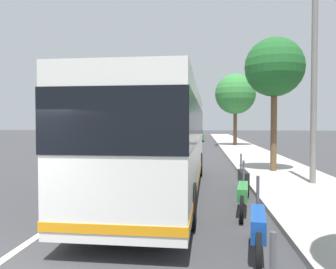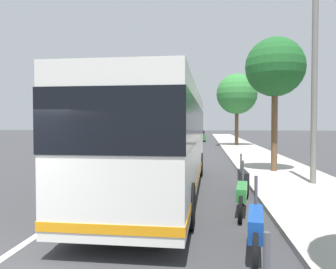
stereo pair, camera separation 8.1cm
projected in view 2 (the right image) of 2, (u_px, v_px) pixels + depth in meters
name	position (u px, v px, depth m)	size (l,w,h in m)	color
sidewalk_curb	(287.00, 178.00, 13.61)	(110.00, 3.60, 0.14)	#B2ADA3
lane_divider_line	(125.00, 176.00, 14.34)	(110.00, 0.16, 0.01)	silver
coach_bus	(162.00, 135.00, 10.93)	(11.60, 2.67, 3.30)	silver
motorcycle_angled	(256.00, 228.00, 5.69)	(2.27, 0.42, 1.28)	black
motorcycle_nearest_curb	(242.00, 195.00, 8.45)	(2.32, 0.42, 1.26)	black
motorcycle_far_end	(243.00, 179.00, 10.91)	(2.09, 0.25, 1.23)	black
car_oncoming	(198.00, 136.00, 43.51)	(4.54, 2.01, 1.39)	#2D7238
car_side_street	(193.00, 133.00, 52.63)	(3.99, 1.97, 1.57)	black
car_far_distant	(164.00, 135.00, 44.04)	(4.69, 2.19, 1.53)	navy
roadside_tree_mid_block	(275.00, 68.00, 14.93)	(2.64, 2.64, 6.13)	brown
roadside_tree_far_block	(237.00, 94.00, 33.08)	(4.01, 4.01, 7.23)	brown
utility_pole	(315.00, 72.00, 11.82)	(0.21, 0.21, 8.19)	slate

